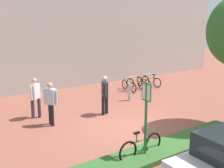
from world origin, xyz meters
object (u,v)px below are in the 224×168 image
at_px(bike_rack_cluster, 140,83).
at_px(person_suited_dark, 105,93).
at_px(person_casual_tan, 35,95).
at_px(bike_at_sign, 141,147).
at_px(parking_sign_post, 146,110).
at_px(bollard_steel, 130,92).
at_px(person_shirt_blue, 51,101).

xyz_separation_m(bike_rack_cluster, person_suited_dark, (-4.47, -2.84, 0.64)).
bearing_deg(person_casual_tan, bike_at_sign, -75.72).
relative_size(parking_sign_post, bollard_steel, 2.57).
relative_size(bike_rack_cluster, person_casual_tan, 1.54).
distance_m(person_casual_tan, person_suited_dark, 2.94).
xyz_separation_m(bike_rack_cluster, person_shirt_blue, (-6.92, -2.71, 0.64)).
bearing_deg(bike_at_sign, parking_sign_post, -60.07).
xyz_separation_m(bollard_steel, person_casual_tan, (-4.92, 0.17, 0.53)).
height_order(bike_rack_cluster, person_suited_dark, person_suited_dark).
relative_size(bollard_steel, person_suited_dark, 0.52).
bearing_deg(parking_sign_post, bike_rack_cluster, 50.30).
bearing_deg(person_casual_tan, bollard_steel, -1.99).
relative_size(bike_rack_cluster, bollard_steel, 2.94).
height_order(parking_sign_post, bike_rack_cluster, parking_sign_post).
distance_m(parking_sign_post, person_casual_tan, 5.55).
xyz_separation_m(bike_rack_cluster, person_casual_tan, (-7.12, -1.56, 0.64)).
distance_m(bike_at_sign, person_casual_tan, 5.44).
bearing_deg(bike_rack_cluster, person_casual_tan, -167.67).
bearing_deg(bike_at_sign, bike_rack_cluster, 49.55).
bearing_deg(parking_sign_post, person_shirt_blue, 105.93).
height_order(bike_rack_cluster, person_casual_tan, person_casual_tan).
relative_size(bike_at_sign, person_suited_dark, 0.98).
bearing_deg(parking_sign_post, person_suited_dark, 72.84).
xyz_separation_m(parking_sign_post, bike_at_sign, (-0.06, 0.11, -1.17)).
height_order(parking_sign_post, person_shirt_blue, parking_sign_post).
bearing_deg(person_casual_tan, bike_rack_cluster, 12.33).
distance_m(person_shirt_blue, person_suited_dark, 2.45).
relative_size(person_casual_tan, person_shirt_blue, 1.00).
distance_m(parking_sign_post, person_suited_dark, 4.29).
bearing_deg(person_suited_dark, parking_sign_post, -107.16).
bearing_deg(person_suited_dark, bike_rack_cluster, 32.38).
bearing_deg(person_casual_tan, parking_sign_post, -75.37).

